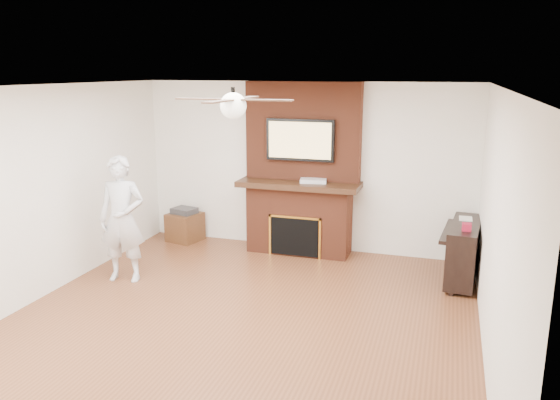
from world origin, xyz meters
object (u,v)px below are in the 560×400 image
(fireplace, at_px, (301,186))
(side_table, at_px, (185,225))
(person, at_px, (122,219))
(piano, at_px, (463,250))

(fireplace, bearing_deg, side_table, -177.96)
(person, height_order, piano, person)
(fireplace, bearing_deg, piano, -13.32)
(person, xyz_separation_m, side_table, (-0.03, 1.74, -0.57))
(fireplace, xyz_separation_m, person, (-1.86, -1.80, -0.18))
(fireplace, xyz_separation_m, piano, (2.31, -0.55, -0.58))
(person, distance_m, piano, 4.37)
(person, relative_size, piano, 1.35)
(piano, bearing_deg, side_table, 178.84)
(side_table, bearing_deg, fireplace, 15.35)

